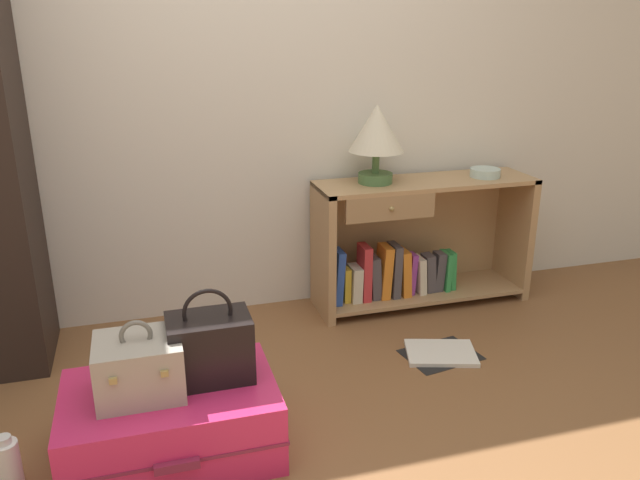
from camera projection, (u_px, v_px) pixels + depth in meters
back_wall at (215, 50)px, 2.94m from camera, size 6.40×0.10×2.60m
bookshelf at (412, 246)px, 3.30m from camera, size 1.13×0.35×0.67m
table_lamp at (377, 132)px, 3.06m from camera, size 0.27×0.27×0.39m
bowl at (485, 173)px, 3.26m from camera, size 0.15×0.15×0.04m
suitcase_large at (172, 421)px, 2.17m from camera, size 0.72×0.49×0.26m
train_case at (139, 367)px, 2.07m from camera, size 0.28×0.25×0.27m
handbag at (210, 347)px, 2.15m from camera, size 0.28×0.19×0.33m
bottle at (8, 465)px, 2.01m from camera, size 0.08×0.08×0.20m
open_book_on_floor at (441, 353)px, 2.85m from camera, size 0.36×0.31×0.02m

